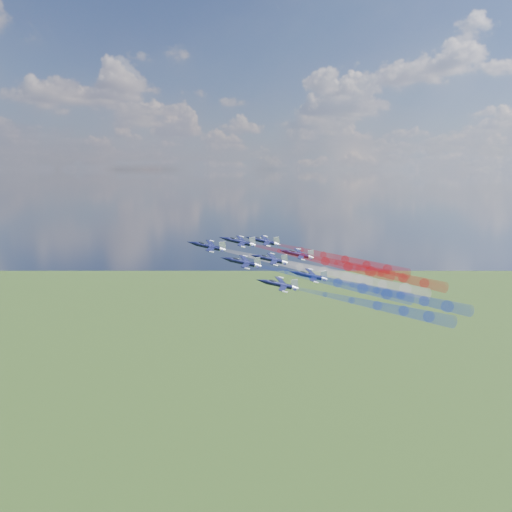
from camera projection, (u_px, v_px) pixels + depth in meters
jet_lead at (208, 246)px, 169.19m from camera, size 16.13×15.36×8.31m
trail_lead at (300, 267)px, 173.98m from camera, size 42.82×28.90×16.26m
jet_inner_left at (243, 262)px, 161.02m from camera, size 16.13×15.36×8.31m
trail_inner_left at (338, 283)px, 165.81m from camera, size 42.82×28.90×16.26m
jet_inner_right at (239, 242)px, 177.78m from camera, size 16.13×15.36×8.31m
trail_inner_right at (326, 261)px, 182.57m from camera, size 42.82×28.90×16.26m
jet_outer_left at (279, 285)px, 153.58m from camera, size 16.13×15.36×8.31m
trail_outer_left at (378, 306)px, 158.36m from camera, size 42.82×28.90×16.26m
jet_center_third at (271, 259)px, 171.29m from camera, size 16.13×15.36×8.31m
trail_center_third at (359, 279)px, 176.07m from camera, size 42.82×28.90×16.26m
jet_outer_right at (264, 241)px, 187.98m from camera, size 16.13×15.36×8.31m
trail_outer_right at (345, 260)px, 192.77m from camera, size 42.82×28.90×16.26m
jet_rear_left at (310, 276)px, 165.55m from camera, size 16.13×15.36×8.31m
trail_rear_left at (400, 296)px, 170.34m from camera, size 42.82×28.90×16.26m
jet_rear_right at (298, 254)px, 181.66m from camera, size 16.13×15.36×8.31m
trail_rear_right at (381, 273)px, 186.45m from camera, size 42.82×28.90×16.26m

